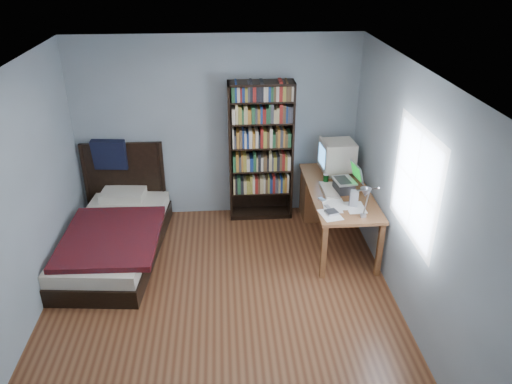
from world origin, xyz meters
TOP-DOWN VIEW (x-y plane):
  - room at (0.03, -0.00)m, footprint 4.20×4.24m
  - desk at (1.50, 1.68)m, footprint 0.75×1.70m
  - crt_monitor at (1.56, 1.65)m, footprint 0.44×0.40m
  - laptop at (1.57, 1.15)m, footprint 0.34×0.34m
  - desk_lamp at (1.51, 0.16)m, footprint 0.22×0.48m
  - keyboard at (1.37, 1.16)m, footprint 0.18×0.45m
  - speaker at (1.58, 0.77)m, footprint 0.12×0.12m
  - soda_can at (1.37, 1.39)m, footprint 0.07×0.07m
  - mouse at (1.51, 1.47)m, footprint 0.06×0.10m
  - phone_silver at (1.24, 0.93)m, footprint 0.09×0.12m
  - phone_grey at (1.27, 0.74)m, footprint 0.06×0.10m
  - external_drive at (1.29, 0.60)m, footprint 0.16×0.16m
  - bookshelf at (0.58, 1.94)m, footprint 0.86×0.30m
  - bed at (-1.30, 1.13)m, footprint 1.23×2.17m

SIDE VIEW (x-z plane):
  - bed at x=-1.30m, z-range -0.33..0.84m
  - desk at x=1.50m, z-range 0.05..0.78m
  - phone_grey at x=1.27m, z-range 0.73..0.75m
  - phone_silver at x=1.24m, z-range 0.73..0.75m
  - external_drive at x=1.29m, z-range 0.73..0.76m
  - keyboard at x=1.37m, z-range 0.72..0.77m
  - mouse at x=1.51m, z-range 0.73..0.76m
  - soda_can at x=1.37m, z-range 0.73..0.85m
  - speaker at x=1.58m, z-range 0.73..0.92m
  - laptop at x=1.57m, z-range 0.65..1.03m
  - bookshelf at x=0.58m, z-range 0.00..1.93m
  - crt_monitor at x=1.56m, z-range 0.76..1.24m
  - desk_lamp at x=1.51m, z-range 0.90..1.47m
  - room at x=0.03m, z-range 0.00..2.50m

